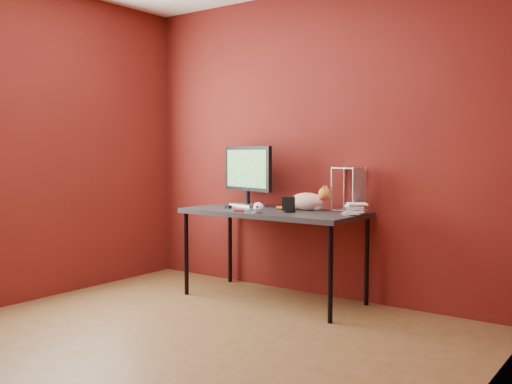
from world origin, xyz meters
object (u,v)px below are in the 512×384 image
Objects in this scene: desk at (273,216)px; book_stack at (347,150)px; speaker at (289,205)px; skull_mug at (258,208)px; cat at (308,201)px; monitor at (248,173)px.

book_stack is (0.63, 0.08, 0.54)m from desk.
book_stack reaches higher than speaker.
desk is 17.10× the size of skull_mug.
cat is at bearing 57.43° from speaker.
cat reaches higher than desk.
skull_mug is at bearing -30.21° from monitor.
monitor is 6.84× the size of skull_mug.
desk is 0.53m from monitor.
book_stack is at bearing 11.01° from monitor.
cat reaches higher than skull_mug.
speaker is (-0.04, -0.22, -0.02)m from cat.
book_stack is at bearing 38.39° from skull_mug.
monitor is 4.78× the size of speaker.
monitor reaches higher than speaker.
monitor is at bearing 158.50° from desk.
cat is at bearing 170.26° from book_stack.
speaker is at bearing -20.34° from desk.
book_stack is at bearing -13.98° from cat.
skull_mug is at bearing -80.54° from desk.
monitor is at bearing 176.15° from book_stack.
speaker reaches higher than skull_mug.
cat is at bearing 72.46° from skull_mug.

